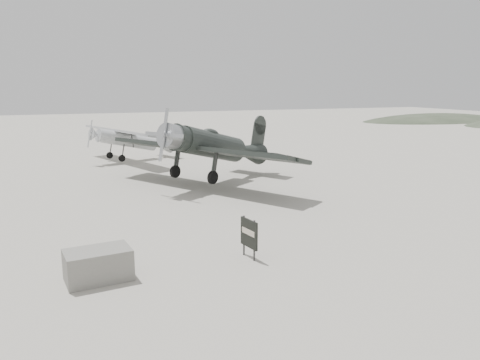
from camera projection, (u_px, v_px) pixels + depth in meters
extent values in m
plane|color=#A8A695|center=(225.00, 215.00, 20.22)|extent=(160.00, 160.00, 0.00)
ellipsoid|color=#323B2B|center=(436.00, 121.00, 74.57)|extent=(32.00, 16.00, 5.20)
cylinder|color=black|center=(211.00, 146.00, 26.19)|extent=(4.63, 3.57, 1.44)
cone|color=black|center=(248.00, 139.00, 28.81)|extent=(2.99, 2.53, 1.34)
cylinder|color=silver|center=(171.00, 152.00, 23.75)|extent=(1.45, 1.57, 1.28)
cone|color=silver|center=(162.00, 153.00, 23.27)|extent=(0.61, 0.68, 0.58)
cube|color=silver|center=(163.00, 153.00, 23.33)|extent=(0.15, 0.19, 2.68)
ellipsoid|color=black|center=(209.00, 135.00, 25.90)|extent=(1.33, 1.18, 0.47)
cube|color=black|center=(203.00, 154.00, 25.70)|extent=(8.22, 11.72, 0.23)
cube|color=black|center=(256.00, 137.00, 29.44)|extent=(3.20, 4.30, 0.10)
cube|color=black|center=(257.00, 123.00, 29.39)|extent=(1.11, 0.72, 1.86)
cylinder|color=black|center=(217.00, 183.00, 24.83)|extent=(0.69, 0.50, 0.70)
cylinder|color=black|center=(180.00, 177.00, 26.49)|extent=(0.69, 0.50, 0.70)
cylinder|color=#333333|center=(217.00, 170.00, 24.69)|extent=(0.16, 0.16, 1.44)
cylinder|color=#333333|center=(180.00, 165.00, 26.36)|extent=(0.16, 0.16, 1.44)
cylinder|color=black|center=(258.00, 145.00, 29.74)|extent=(0.24, 0.19, 0.23)
cylinder|color=#A0A4A5|center=(127.00, 140.00, 34.38)|extent=(4.63, 2.45, 0.97)
cone|color=#A0A4A5|center=(163.00, 137.00, 36.36)|extent=(1.79, 1.36, 0.88)
cone|color=#A0A4A5|center=(94.00, 143.00, 32.74)|extent=(0.81, 1.04, 0.91)
cube|color=#A0A4A5|center=(89.00, 143.00, 32.51)|extent=(0.08, 0.13, 1.93)
cube|color=#A0A4A5|center=(122.00, 133.00, 34.04)|extent=(4.84, 9.66, 0.16)
cube|color=#A0A4A5|center=(168.00, 136.00, 36.63)|extent=(1.75, 3.08, 0.07)
cube|color=#A0A4A5|center=(169.00, 129.00, 36.58)|extent=(0.77, 0.33, 1.14)
cylinder|color=black|center=(126.00, 160.00, 33.48)|extent=(0.50, 0.28, 0.49)
cylinder|color=black|center=(113.00, 157.00, 34.91)|extent=(0.50, 0.28, 0.49)
cylinder|color=#333333|center=(125.00, 154.00, 33.38)|extent=(0.10, 0.10, 1.05)
cylinder|color=#333333|center=(113.00, 151.00, 34.81)|extent=(0.10, 0.10, 1.05)
cylinder|color=black|center=(170.00, 140.00, 36.81)|extent=(0.17, 0.11, 0.16)
cube|color=slate|center=(98.00, 265.00, 13.45)|extent=(1.94, 1.35, 0.91)
cylinder|color=#333333|center=(254.00, 241.00, 14.87)|extent=(0.07, 0.07, 1.35)
cylinder|color=#333333|center=(244.00, 235.00, 15.39)|extent=(0.07, 0.07, 1.35)
cube|color=black|center=(249.00, 233.00, 15.10)|extent=(0.23, 0.93, 0.93)
cube|color=beige|center=(248.00, 232.00, 15.07)|extent=(0.14, 0.72, 0.19)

